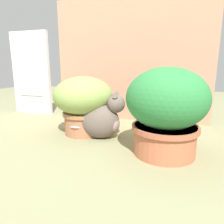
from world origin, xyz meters
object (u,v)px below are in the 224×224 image
object	(u,v)px
leafy_planter	(166,109)
cat	(102,119)
mushroom_ornament_pink	(78,123)
grass_planter	(83,102)

from	to	relation	value
leafy_planter	cat	size ratio (longest dim) A/B	1.18
leafy_planter	cat	bearing A→B (deg)	161.81
cat	mushroom_ornament_pink	xyz separation A→B (m)	(-0.15, -0.03, -0.03)
grass_planter	mushroom_ornament_pink	bearing A→B (deg)	-91.61
leafy_planter	cat	world-z (taller)	leafy_planter
grass_planter	cat	xyz separation A→B (m)	(0.15, -0.05, -0.10)
grass_planter	leafy_planter	xyz separation A→B (m)	(0.54, -0.18, 0.02)
grass_planter	cat	world-z (taller)	grass_planter
mushroom_ornament_pink	grass_planter	bearing A→B (deg)	88.39
grass_planter	leafy_planter	size ratio (longest dim) A/B	0.88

